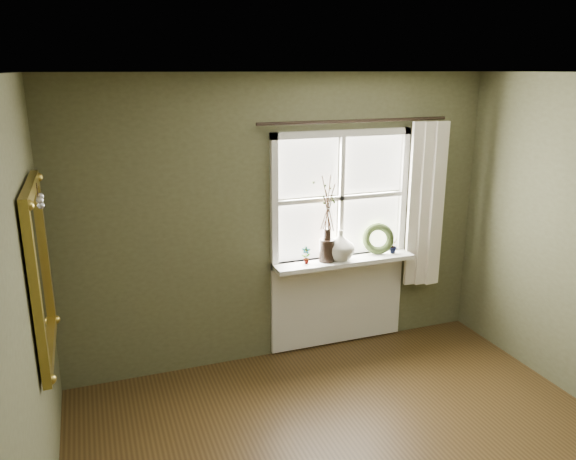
{
  "coord_description": "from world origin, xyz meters",
  "views": [
    {
      "loc": [
        -1.63,
        -2.35,
        2.62
      ],
      "look_at": [
        -0.21,
        1.55,
        1.43
      ],
      "focal_mm": 35.0,
      "sensor_mm": 36.0,
      "label": 1
    }
  ],
  "objects_px": {
    "dark_jug": "(327,250)",
    "wreath": "(378,242)",
    "gilt_mirror": "(40,271)",
    "cream_vase": "(340,245)"
  },
  "relations": [
    {
      "from": "wreath",
      "to": "gilt_mirror",
      "type": "bearing_deg",
      "value": -141.49
    },
    {
      "from": "dark_jug",
      "to": "gilt_mirror",
      "type": "height_order",
      "value": "gilt_mirror"
    },
    {
      "from": "cream_vase",
      "to": "gilt_mirror",
      "type": "relative_size",
      "value": 0.25
    },
    {
      "from": "cream_vase",
      "to": "wreath",
      "type": "distance_m",
      "value": 0.42
    },
    {
      "from": "wreath",
      "to": "gilt_mirror",
      "type": "height_order",
      "value": "gilt_mirror"
    },
    {
      "from": "wreath",
      "to": "gilt_mirror",
      "type": "distance_m",
      "value": 3.04
    },
    {
      "from": "cream_vase",
      "to": "gilt_mirror",
      "type": "height_order",
      "value": "gilt_mirror"
    },
    {
      "from": "dark_jug",
      "to": "wreath",
      "type": "height_order",
      "value": "wreath"
    },
    {
      "from": "dark_jug",
      "to": "cream_vase",
      "type": "distance_m",
      "value": 0.14
    },
    {
      "from": "dark_jug",
      "to": "wreath",
      "type": "xyz_separation_m",
      "value": [
        0.55,
        0.04,
        0.01
      ]
    }
  ]
}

